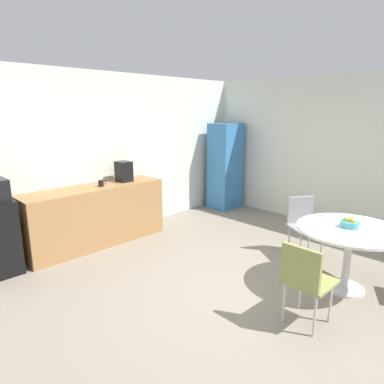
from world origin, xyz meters
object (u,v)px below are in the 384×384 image
Objects in this scene: fruit_bowl at (350,223)px; coffee_maker at (124,171)px; chair_gray at (303,219)px; round_table at (349,239)px; locker_cabinet at (225,166)px; chair_olive at (305,276)px; mug_white at (101,183)px.

coffee_maker is (-0.77, 3.24, 0.27)m from fruit_bowl.
fruit_bowl reaches higher than chair_gray.
coffee_maker reaches higher than round_table.
locker_cabinet is 3.55m from fruit_bowl.
fruit_bowl is at bearing -123.29° from chair_gray.
chair_olive is 4.11× the size of fruit_bowl.
fruit_bowl reaches higher than chair_olive.
coffee_maker is at bearing 8.81° from mug_white.
round_table is 5.68× the size of fruit_bowl.
fruit_bowl is 3.40m from mug_white.
coffee_maker is at bearing 85.77° from chair_olive.
fruit_bowl is at bearing -117.61° from locker_cabinet.
fruit_bowl is (-1.64, -3.14, -0.09)m from locker_cabinet.
chair_gray is at bearing -53.53° from mug_white.
coffee_maker is at bearing 118.03° from chair_gray.
locker_cabinet reaches higher than coffee_maker.
round_table is (-1.66, -3.16, -0.26)m from locker_cabinet.
fruit_bowl reaches higher than round_table.
chair_olive is 3.30m from coffee_maker.
mug_white is at bearing 126.47° from chair_gray.
locker_cabinet is 2.87m from mug_white.
coffee_maker reaches higher than mug_white.
chair_gray is 2.81m from coffee_maker.
mug_white is at bearing -171.19° from coffee_maker.
round_table is at bearing -130.45° from fruit_bowl.
coffee_maker reaches higher than chair_gray.
round_table is at bearing -1.17° from chair_olive.
chair_olive is 6.43× the size of mug_white.
mug_white is at bearing 111.07° from fruit_bowl.
round_table is at bearing -69.36° from mug_white.
chair_olive is (-0.99, 0.02, -0.09)m from round_table.
round_table is 1.38× the size of chair_gray.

